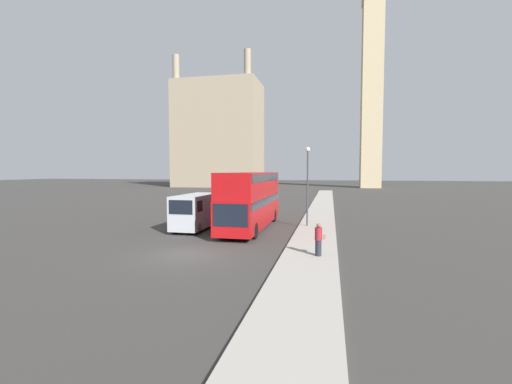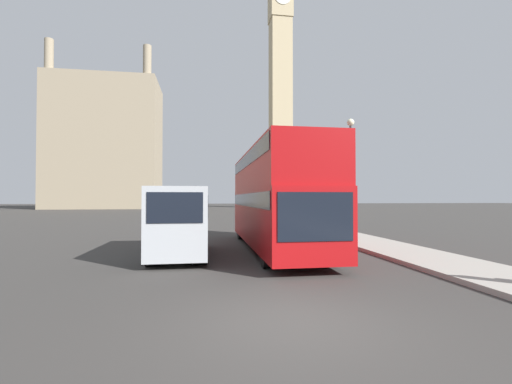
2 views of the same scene
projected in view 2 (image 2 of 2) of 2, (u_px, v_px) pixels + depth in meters
name	position (u px, v px, depth m)	size (l,w,h in m)	color
ground_plane	(293.00, 321.00, 6.27)	(300.00, 300.00, 0.00)	#383533
clock_tower	(280.00, 67.00, 86.63)	(5.53, 5.70, 69.70)	tan
building_block_distant	(107.00, 145.00, 78.54)	(23.27, 14.73, 35.55)	gray
red_double_decker_bus	(275.00, 195.00, 15.15)	(2.55, 11.22, 4.30)	#A80F11
white_van	(181.00, 220.00, 13.17)	(2.05, 5.38, 2.64)	#B2B7BC
street_lamp	(351.00, 161.00, 17.12)	(0.36, 0.36, 6.10)	#38383D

